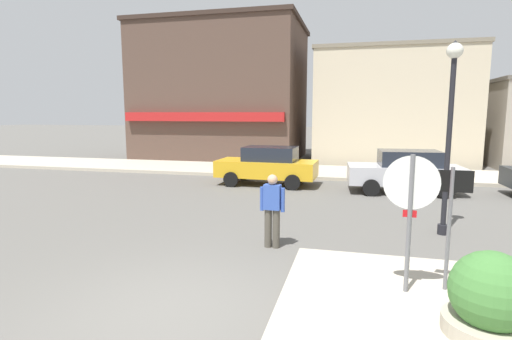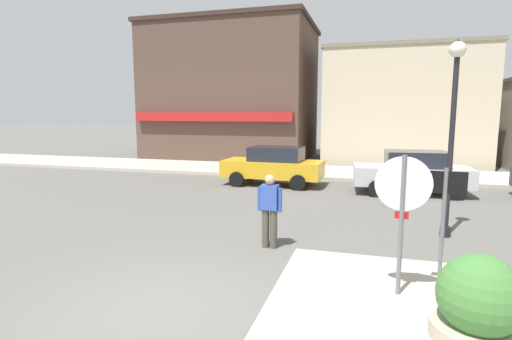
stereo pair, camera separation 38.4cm
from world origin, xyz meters
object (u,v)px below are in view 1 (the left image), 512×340
at_px(parked_car_second, 405,171).
at_px(pedestrian_crossing_near, 272,208).
at_px(parked_car_nearest, 268,165).
at_px(lamp_post, 451,111).
at_px(planter, 490,304).
at_px(stop_sign, 410,206).
at_px(one_way_sign, 450,216).

xyz_separation_m(parked_car_second, pedestrian_crossing_near, (-3.50, -7.11, 0.06)).
bearing_deg(pedestrian_crossing_near, parked_car_nearest, 103.11).
height_order(lamp_post, pedestrian_crossing_near, lamp_post).
bearing_deg(planter, stop_sign, 128.91).
xyz_separation_m(planter, parked_car_nearest, (-5.13, 10.47, 0.25)).
distance_m(stop_sign, one_way_sign, 0.68).
bearing_deg(stop_sign, one_way_sign, 20.30).
xyz_separation_m(one_way_sign, lamp_post, (0.67, 3.63, 1.63)).
bearing_deg(one_way_sign, parked_car_second, 87.67).
height_order(parked_car_nearest, pedestrian_crossing_near, pedestrian_crossing_near).
xyz_separation_m(stop_sign, lamp_post, (1.28, 3.86, 1.44)).
relative_size(parked_car_nearest, pedestrian_crossing_near, 2.52).
xyz_separation_m(lamp_post, pedestrian_crossing_near, (-3.81, -1.92, -2.09)).
bearing_deg(lamp_post, stop_sign, -108.36).
distance_m(one_way_sign, parked_car_nearest, 10.41).
bearing_deg(planter, parked_car_nearest, 116.10).
height_order(one_way_sign, parked_car_second, one_way_sign).
xyz_separation_m(planter, lamp_post, (0.42, 4.92, 2.40)).
height_order(planter, parked_car_second, parked_car_second).
bearing_deg(stop_sign, parked_car_second, 83.89).
bearing_deg(stop_sign, parked_car_nearest, 114.42).
distance_m(one_way_sign, lamp_post, 4.04).
height_order(one_way_sign, pedestrian_crossing_near, one_way_sign).
bearing_deg(parked_car_nearest, stop_sign, -65.58).
xyz_separation_m(stop_sign, pedestrian_crossing_near, (-2.53, 1.94, -0.65)).
relative_size(lamp_post, pedestrian_crossing_near, 2.82).
bearing_deg(lamp_post, planter, -94.94).
relative_size(stop_sign, parked_car_nearest, 0.57).
xyz_separation_m(one_way_sign, planter, (0.25, -1.29, -0.77)).
relative_size(one_way_sign, pedestrian_crossing_near, 1.30).
distance_m(lamp_post, pedestrian_crossing_near, 4.76).
height_order(parked_car_second, pedestrian_crossing_near, pedestrian_crossing_near).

